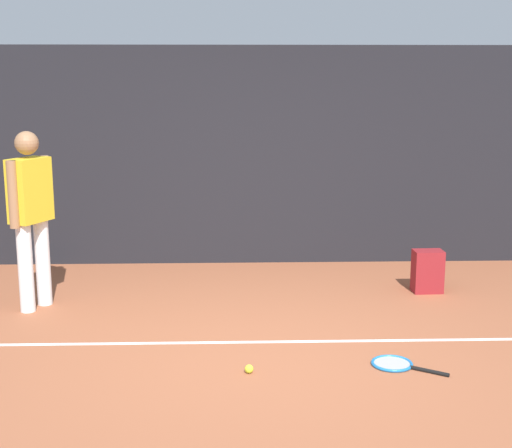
% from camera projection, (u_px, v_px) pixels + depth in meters
% --- Properties ---
extents(ground_plane, '(12.00, 12.00, 0.00)m').
position_uv_depth(ground_plane, '(258.00, 356.00, 5.87)').
color(ground_plane, '#9E5638').
extents(back_fence, '(10.00, 0.10, 2.53)m').
position_uv_depth(back_fence, '(249.00, 156.00, 8.55)').
color(back_fence, black).
rests_on(back_fence, ground).
extents(court_line, '(9.00, 0.05, 0.00)m').
position_uv_depth(court_line, '(256.00, 342.00, 6.18)').
color(court_line, white).
rests_on(court_line, ground).
extents(tennis_player, '(0.38, 0.48, 1.70)m').
position_uv_depth(tennis_player, '(31.00, 209.00, 6.89)').
color(tennis_player, white).
rests_on(tennis_player, ground).
extents(tennis_racket, '(0.61, 0.48, 0.03)m').
position_uv_depth(tennis_racket, '(395.00, 364.00, 5.68)').
color(tennis_racket, black).
rests_on(tennis_racket, ground).
extents(backpack, '(0.31, 0.29, 0.44)m').
position_uv_depth(backpack, '(427.00, 272.00, 7.57)').
color(backpack, maroon).
rests_on(backpack, ground).
extents(tennis_ball_near_player, '(0.07, 0.07, 0.07)m').
position_uv_depth(tennis_ball_near_player, '(249.00, 369.00, 5.54)').
color(tennis_ball_near_player, '#CCE033').
rests_on(tennis_ball_near_player, ground).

